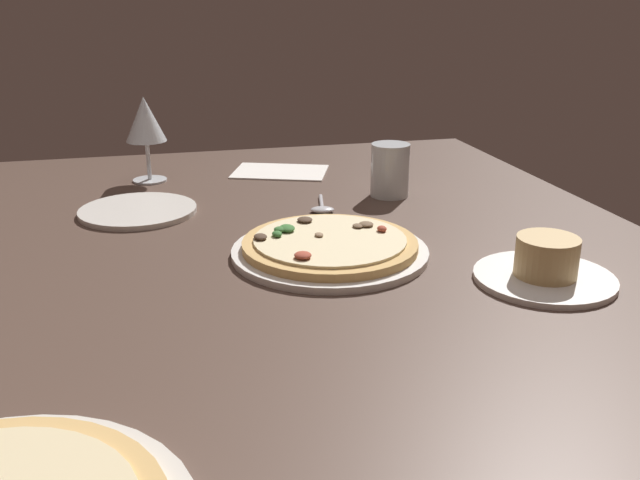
# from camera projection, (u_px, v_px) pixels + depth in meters

# --- Properties ---
(dining_table) EXTENTS (1.50, 1.10, 0.04)m
(dining_table) POSITION_uv_depth(u_px,v_px,m) (310.00, 279.00, 0.97)
(dining_table) COLOR brown
(dining_table) RESTS_ON ground
(pizza_main) EXTENTS (0.28, 0.28, 0.03)m
(pizza_main) POSITION_uv_depth(u_px,v_px,m) (330.00, 247.00, 1.00)
(pizza_main) COLOR white
(pizza_main) RESTS_ON dining_table
(ramekin_on_saucer) EXTENTS (0.18, 0.18, 0.06)m
(ramekin_on_saucer) POSITION_uv_depth(u_px,v_px,m) (546.00, 266.00, 0.91)
(ramekin_on_saucer) COLOR white
(ramekin_on_saucer) RESTS_ON dining_table
(wine_glass_far) EXTENTS (0.08, 0.08, 0.17)m
(wine_glass_far) POSITION_uv_depth(u_px,v_px,m) (145.00, 122.00, 1.34)
(wine_glass_far) COLOR silver
(wine_glass_far) RESTS_ON dining_table
(water_glass) EXTENTS (0.07, 0.07, 0.10)m
(water_glass) POSITION_uv_depth(u_px,v_px,m) (390.00, 174.00, 1.27)
(water_glass) COLOR silver
(water_glass) RESTS_ON dining_table
(side_plate) EXTENTS (0.20, 0.20, 0.01)m
(side_plate) POSITION_uv_depth(u_px,v_px,m) (138.00, 211.00, 1.19)
(side_plate) COLOR silver
(side_plate) RESTS_ON dining_table
(paper_menu) EXTENTS (0.19, 0.22, 0.00)m
(paper_menu) POSITION_uv_depth(u_px,v_px,m) (280.00, 172.00, 1.45)
(paper_menu) COLOR white
(paper_menu) RESTS_ON dining_table
(spoon) EXTENTS (0.10, 0.04, 0.01)m
(spoon) POSITION_uv_depth(u_px,v_px,m) (322.00, 208.00, 1.20)
(spoon) COLOR silver
(spoon) RESTS_ON dining_table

